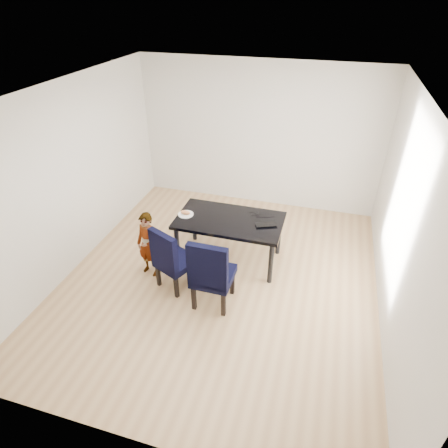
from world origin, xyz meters
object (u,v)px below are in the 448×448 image
(chair_left, at_px, (176,257))
(laptop, at_px, (266,223))
(chair_right, at_px, (213,270))
(plate, at_px, (186,214))
(child, at_px, (148,245))
(dining_table, at_px, (229,240))

(chair_left, xyz_separation_m, laptop, (1.11, 0.80, 0.27))
(chair_right, bearing_deg, plate, 129.03)
(child, xyz_separation_m, plate, (0.37, 0.59, 0.24))
(dining_table, relative_size, child, 1.55)
(chair_left, relative_size, child, 0.96)
(chair_left, bearing_deg, chair_right, 7.22)
(laptop, bearing_deg, dining_table, -20.96)
(child, bearing_deg, laptop, 35.08)
(dining_table, xyz_separation_m, plate, (-0.68, -0.06, 0.38))
(dining_table, bearing_deg, child, -148.31)
(child, bearing_deg, chair_right, -3.84)
(dining_table, bearing_deg, laptop, 2.16)
(chair_right, bearing_deg, child, 164.29)
(dining_table, xyz_separation_m, chair_left, (-0.57, -0.78, 0.12))
(plate, distance_m, laptop, 1.23)
(child, bearing_deg, chair_left, -2.58)
(chair_left, relative_size, laptop, 3.19)
(chair_left, bearing_deg, plate, 123.28)
(plate, bearing_deg, child, -122.38)
(laptop, bearing_deg, chair_left, 12.65)
(dining_table, distance_m, laptop, 0.67)
(chair_right, xyz_separation_m, laptop, (0.50, 0.99, 0.22))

